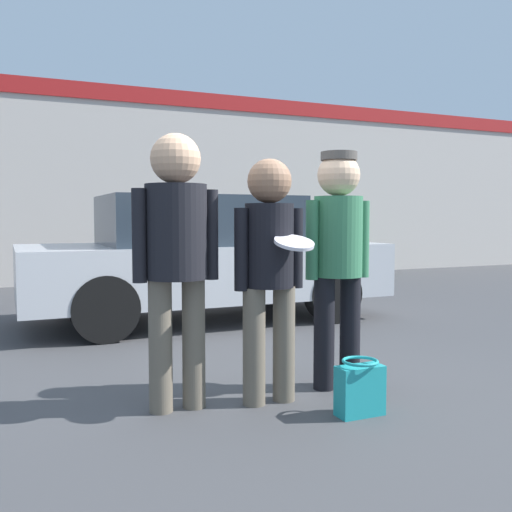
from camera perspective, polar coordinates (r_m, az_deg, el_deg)
The scene contains 8 objects.
ground_plane at distance 4.16m, azimuth -0.75°, elevation -13.48°, with size 56.00×56.00×0.00m, color #3F3F42.
storefront_building at distance 11.17m, azimuth -15.89°, elevation 7.05°, with size 24.00×0.22×3.71m.
person_left at distance 3.65m, azimuth -7.97°, elevation 1.22°, with size 0.56×0.39×1.77m.
person_middle_with_frisbee at distance 3.76m, azimuth 1.36°, elevation -0.49°, with size 0.49×0.52×1.62m.
person_right at distance 4.14m, azimuth 8.20°, elevation 0.93°, with size 0.52×0.35×1.71m.
parked_car_near at distance 6.88m, azimuth -5.29°, elevation -0.21°, with size 4.24×1.79×1.49m.
shrub at distance 12.23m, azimuth 8.15°, elevation 0.36°, with size 0.99×0.99×0.99m.
handbag at distance 3.72m, azimuth 10.35°, elevation -12.90°, with size 0.30×0.23×0.35m.
Camera 1 is at (-1.55, -3.65, 1.24)m, focal length 40.00 mm.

